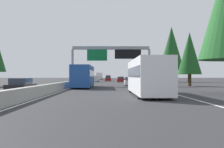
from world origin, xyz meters
TOP-DOWN VIEW (x-y plane):
  - ground_plane at (60.00, 0.00)m, footprint 320.00×320.00m
  - median_barrier at (80.00, 0.30)m, footprint 180.00×0.56m
  - shoulder_stripe_right at (70.00, -11.52)m, footprint 160.00×0.16m
  - shoulder_stripe_median at (70.00, -0.25)m, footprint 160.00×0.16m
  - sign_gantry_overhead at (38.46, -6.04)m, footprint 0.50×12.68m
  - bus_distant_a at (18.29, -8.80)m, footprint 11.50×2.55m
  - sedan_distant_b at (41.03, -9.08)m, footprint 4.40×1.80m
  - minivan_far_left at (70.73, -1.83)m, footprint 5.00×1.95m
  - sedan_far_center at (79.89, -5.39)m, footprint 4.40×1.80m
  - sedan_near_right at (68.39, -8.77)m, footprint 4.40×1.80m
  - pickup_mid_left at (105.76, -5.50)m, footprint 5.60×2.00m
  - box_truck_mid_center at (111.88, -1.79)m, footprint 8.50×2.40m
  - bus_far_right at (33.97, -1.84)m, footprint 11.50×2.55m
  - oncoming_near at (20.04, 2.69)m, footprint 4.40×1.80m
  - conifer_right_near at (38.71, -18.59)m, footprint 3.85×3.85m
  - conifer_right_mid at (67.97, -22.41)m, footprint 6.54×6.54m

SIDE VIEW (x-z plane):
  - ground_plane at x=60.00m, z-range 0.00..0.00m
  - shoulder_stripe_right at x=70.00m, z-range 0.00..0.01m
  - shoulder_stripe_median at x=70.00m, z-range 0.00..0.01m
  - median_barrier at x=80.00m, z-range 0.00..0.90m
  - sedan_distant_b at x=41.03m, z-range -0.05..1.42m
  - sedan_far_center at x=79.89m, z-range -0.05..1.42m
  - sedan_near_right at x=68.39m, z-range -0.05..1.42m
  - oncoming_near at x=20.04m, z-range -0.05..1.42m
  - pickup_mid_left at x=105.76m, z-range -0.02..1.84m
  - minivan_far_left at x=70.73m, z-range 0.11..1.80m
  - box_truck_mid_center at x=111.88m, z-range 0.14..3.09m
  - bus_distant_a at x=18.29m, z-range 0.17..3.27m
  - bus_far_right at x=33.97m, z-range 0.17..3.27m
  - sign_gantry_overhead at x=38.46m, z-range 1.90..8.30m
  - conifer_right_near at x=38.71m, z-range 0.94..9.69m
  - conifer_right_mid at x=67.97m, z-range 1.61..16.48m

